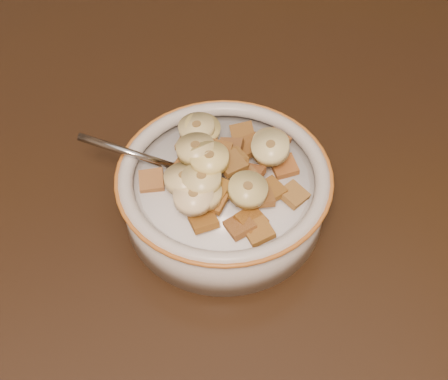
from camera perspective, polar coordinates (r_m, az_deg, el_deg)
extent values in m
cube|color=black|center=(0.53, -9.88, -11.25)|extent=(1.43, 0.95, 0.04)
cube|color=black|center=(1.30, -8.04, 15.85)|extent=(0.48, 0.48, 0.92)
cylinder|color=silver|center=(0.53, 0.00, -0.64)|extent=(0.17, 0.17, 0.04)
cylinder|color=white|center=(0.52, 0.00, 0.79)|extent=(0.14, 0.14, 0.00)
ellipsoid|color=#9D9E9F|center=(0.52, -2.95, 1.64)|extent=(0.05, 0.04, 0.01)
cube|color=brown|center=(0.50, 0.67, 2.44)|extent=(0.03, 0.03, 0.01)
cube|color=brown|center=(0.54, 1.72, 5.16)|extent=(0.02, 0.02, 0.01)
cube|color=brown|center=(0.53, 2.38, 4.05)|extent=(0.02, 0.02, 0.01)
cube|color=brown|center=(0.50, -2.63, 1.45)|extent=(0.03, 0.03, 0.01)
cube|color=brown|center=(0.49, -1.36, -0.65)|extent=(0.03, 0.03, 0.01)
cube|color=brown|center=(0.49, 3.35, -0.61)|extent=(0.02, 0.02, 0.01)
cube|color=brown|center=(0.50, 2.18, 0.87)|extent=(0.03, 0.03, 0.01)
cube|color=brown|center=(0.53, -1.86, 4.61)|extent=(0.02, 0.02, 0.01)
cube|color=brown|center=(0.51, -3.60, 1.87)|extent=(0.03, 0.03, 0.01)
cube|color=brown|center=(0.49, -0.73, 0.09)|extent=(0.03, 0.03, 0.01)
cube|color=brown|center=(0.50, -2.23, 1.32)|extent=(0.03, 0.03, 0.01)
cube|color=#9A5F2A|center=(0.52, -6.64, 0.85)|extent=(0.02, 0.02, 0.01)
cube|color=brown|center=(0.48, 3.18, -3.79)|extent=(0.03, 0.02, 0.01)
cube|color=brown|center=(0.52, 0.55, 3.77)|extent=(0.03, 0.03, 0.01)
cube|color=brown|center=(0.55, -2.39, 5.57)|extent=(0.03, 0.03, 0.01)
cube|color=olive|center=(0.51, 0.77, 2.98)|extent=(0.03, 0.03, 0.01)
cube|color=#9C6B22|center=(0.49, -0.98, -0.88)|extent=(0.03, 0.03, 0.01)
cube|color=brown|center=(0.53, -2.54, 3.95)|extent=(0.02, 0.02, 0.01)
cube|color=#9C6031|center=(0.52, 5.53, 2.17)|extent=(0.02, 0.02, 0.01)
cube|color=olive|center=(0.50, 6.38, -0.43)|extent=(0.03, 0.03, 0.01)
cube|color=#965B1C|center=(0.49, 2.48, -2.73)|extent=(0.03, 0.03, 0.01)
cube|color=brown|center=(0.55, 4.75, 4.51)|extent=(0.03, 0.03, 0.01)
cube|color=#92592C|center=(0.53, -3.10, 4.31)|extent=(0.03, 0.03, 0.01)
cube|color=brown|center=(0.48, 1.46, -3.29)|extent=(0.03, 0.03, 0.01)
cube|color=brown|center=(0.50, 2.39, 1.51)|extent=(0.03, 0.03, 0.01)
cube|color=brown|center=(0.48, -1.91, -2.80)|extent=(0.02, 0.02, 0.01)
cube|color=brown|center=(0.51, -0.51, 3.64)|extent=(0.03, 0.03, 0.01)
cube|color=brown|center=(0.50, 4.27, -0.02)|extent=(0.03, 0.03, 0.01)
cylinder|color=#FFEE87|center=(0.54, -2.02, 5.60)|extent=(0.04, 0.04, 0.02)
cylinder|color=#CEBE86|center=(0.49, -3.70, 1.03)|extent=(0.04, 0.04, 0.02)
cylinder|color=#FAEF98|center=(0.51, 4.25, 3.85)|extent=(0.04, 0.04, 0.02)
cylinder|color=#EDD27C|center=(0.52, 4.27, 4.14)|extent=(0.04, 0.04, 0.01)
cylinder|color=#DECD81|center=(0.53, -2.51, 5.68)|extent=(0.04, 0.04, 0.01)
cylinder|color=#FFE7AB|center=(0.48, -2.81, -0.62)|extent=(0.03, 0.03, 0.01)
cylinder|color=tan|center=(0.48, 2.19, 0.03)|extent=(0.04, 0.04, 0.01)
cylinder|color=#FFE07D|center=(0.49, -1.35, 2.88)|extent=(0.04, 0.04, 0.01)
cylinder|color=#DDC982|center=(0.50, -2.63, 3.80)|extent=(0.04, 0.04, 0.02)
cylinder|color=#FAE5A1|center=(0.48, -2.03, -0.34)|extent=(0.03, 0.03, 0.02)
cylinder|color=beige|center=(0.48, -2.07, 0.98)|extent=(0.04, 0.04, 0.01)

